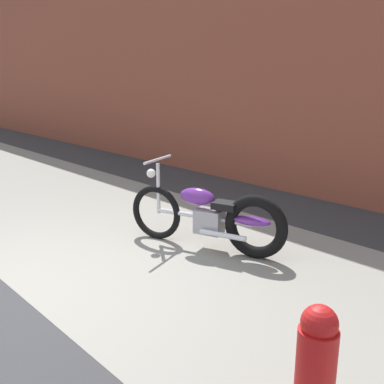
% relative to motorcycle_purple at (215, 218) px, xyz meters
% --- Properties ---
extents(ground_plane, '(80.00, 80.00, 0.00)m').
position_rel_motorcycle_purple_xyz_m(ground_plane, '(-0.55, -2.14, -0.40)').
color(ground_plane, '#38383A').
extents(sidewalk_slab, '(36.00, 3.50, 0.01)m').
position_rel_motorcycle_purple_xyz_m(sidewalk_slab, '(-0.55, -0.39, -0.40)').
color(sidewalk_slab, gray).
rests_on(sidewalk_slab, ground).
extents(brick_building_wall, '(36.00, 0.50, 4.71)m').
position_rel_motorcycle_purple_xyz_m(brick_building_wall, '(-0.55, 3.06, 1.96)').
color(brick_building_wall, brown).
rests_on(brick_building_wall, ground).
extents(motorcycle_purple, '(1.93, 0.87, 1.03)m').
position_rel_motorcycle_purple_xyz_m(motorcycle_purple, '(0.00, 0.00, 0.00)').
color(motorcycle_purple, black).
rests_on(motorcycle_purple, ground).
extents(fire_hydrant, '(0.22, 0.22, 0.84)m').
position_rel_motorcycle_purple_xyz_m(fire_hydrant, '(2.32, -1.63, 0.03)').
color(fire_hydrant, red).
rests_on(fire_hydrant, ground).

